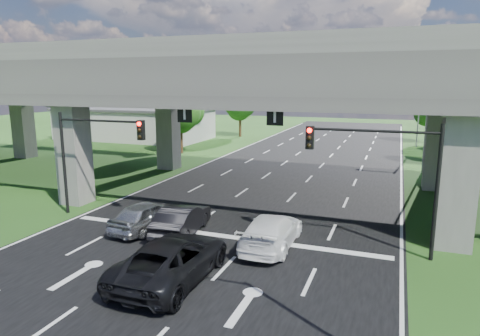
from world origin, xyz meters
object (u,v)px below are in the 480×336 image
Objects in this scene: streetlight_far at (423,104)px; streetlight_beyond at (416,98)px; car_white at (271,231)px; signal_left at (92,146)px; car_dark at (182,220)px; signal_right at (385,164)px; car_silver at (147,216)px; car_trailing at (172,259)px.

streetlight_far and streetlight_beyond have the same top height.
car_white is at bearing -108.74° from streetlight_far.
signal_left is 6.99m from car_dark.
signal_right is 5.99m from car_white.
car_dark is (2.06, 0.00, 0.00)m from car_silver.
streetlight_far is 1.00× the size of streetlight_beyond.
streetlight_far is 1.89× the size of car_white.
streetlight_beyond reaches higher than signal_left.
car_trailing reaches higher than car_dark.
signal_right is 15.65m from signal_left.
signal_right is 0.98× the size of car_trailing.
car_silver is (-11.67, -0.94, -3.38)m from signal_right.
streetlight_beyond reaches higher than car_silver.
streetlight_beyond is at bearing -101.79° from car_white.
streetlight_far is at bearing -109.63° from car_white.
signal_right is 36.17m from streetlight_beyond.
car_silver is (-13.94, -37.00, -5.04)m from streetlight_beyond.
car_silver is at bearing -13.33° from signal_left.
streetlight_far is 24.65m from car_dark.
car_white is 0.87× the size of car_trailing.
signal_left is 1.13× the size of car_white.
signal_right is 1.13× the size of car_white.
car_dark is (-11.88, -21.00, -5.04)m from streetlight_far.
streetlight_beyond is at bearing 63.57° from signal_left.
streetlight_beyond is at bearing 86.39° from signal_right.
streetlight_far is at bearing 83.53° from signal_right.
signal_right is 0.60× the size of streetlight_far.
car_silver is at bearing -110.65° from streetlight_beyond.
signal_right and signal_left have the same top height.
car_dark is 4.75m from car_white.
car_trailing is (2.07, -4.70, 0.07)m from car_dark.
car_trailing is (-7.53, -5.65, -3.31)m from signal_right.
car_silver is 6.82m from car_white.
car_dark is at bearing -8.87° from signal_left.
streetlight_beyond is at bearing -103.37° from car_trailing.
car_trailing is at bearing -103.23° from streetlight_beyond.
signal_left is 26.95m from streetlight_far.
car_silver reaches higher than car_white.
signal_left is at bearing -34.96° from car_trailing.
car_dark is (-9.60, -0.94, -3.38)m from signal_right.
car_trailing is at bearing -34.83° from signal_left.
car_white is at bearing -4.99° from signal_left.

